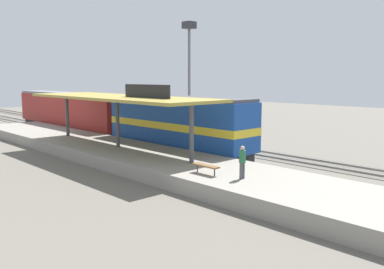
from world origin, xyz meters
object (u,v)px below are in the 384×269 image
passenger_carriage_single (70,111)px  light_mast (189,55)px  person_waiting (242,161)px  locomotive (177,124)px  platform_bench (206,166)px

passenger_carriage_single → light_mast: bearing=-55.0°
person_waiting → light_mast: bearing=53.8°
locomotive → passenger_carriage_single: size_ratio=0.72×
platform_bench → person_waiting: person_waiting is taller
platform_bench → locomotive: locomotive is taller
platform_bench → passenger_carriage_single: bearing=77.5°
locomotive → light_mast: (7.80, 6.86, 5.99)m
locomotive → passenger_carriage_single: (0.00, 18.00, -0.10)m
passenger_carriage_single → person_waiting: passenger_carriage_single is taller
locomotive → person_waiting: bearing=-115.8°
locomotive → passenger_carriage_single: locomotive is taller
locomotive → light_mast: light_mast is taller
locomotive → person_waiting: size_ratio=8.44×
platform_bench → passenger_carriage_single: passenger_carriage_single is taller
light_mast → person_waiting: 23.25m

